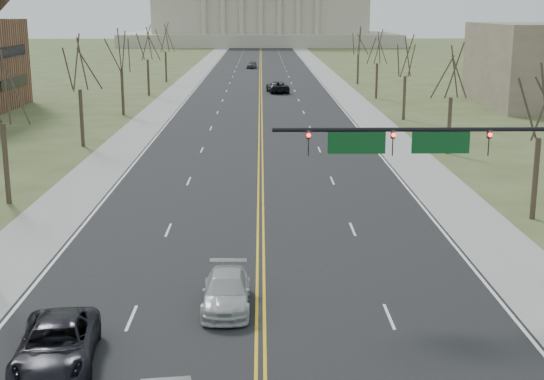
{
  "coord_description": "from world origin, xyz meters",
  "views": [
    {
      "loc": [
        0.05,
        -17.37,
        11.62
      ],
      "look_at": [
        0.57,
        18.74,
        3.0
      ],
      "focal_mm": 50.0,
      "sensor_mm": 36.0,
      "label": 1
    }
  ],
  "objects_px": {
    "car_sb_outer_lead": "(56,345)",
    "car_sb_inner_second": "(227,292)",
    "signal_mast": "(439,154)",
    "car_far_sb": "(252,65)",
    "car_far_nb": "(277,87)"
  },
  "relations": [
    {
      "from": "car_sb_outer_lead",
      "to": "car_sb_inner_second",
      "type": "relative_size",
      "value": 1.19
    },
    {
      "from": "signal_mast",
      "to": "car_far_sb",
      "type": "xyz_separation_m",
      "value": [
        -9.25,
        124.09,
        -4.99
      ]
    },
    {
      "from": "car_far_nb",
      "to": "car_far_sb",
      "type": "relative_size",
      "value": 1.33
    },
    {
      "from": "car_sb_inner_second",
      "to": "car_far_nb",
      "type": "relative_size",
      "value": 0.78
    },
    {
      "from": "car_sb_inner_second",
      "to": "car_far_nb",
      "type": "bearing_deg",
      "value": 86.92
    },
    {
      "from": "car_sb_inner_second",
      "to": "car_sb_outer_lead",
      "type": "bearing_deg",
      "value": -137.39
    },
    {
      "from": "car_far_nb",
      "to": "car_sb_outer_lead",
      "type": "bearing_deg",
      "value": 76.33
    },
    {
      "from": "car_far_sb",
      "to": "car_far_nb",
      "type": "bearing_deg",
      "value": -79.55
    },
    {
      "from": "car_sb_outer_lead",
      "to": "car_far_nb",
      "type": "xyz_separation_m",
      "value": [
        9.21,
        85.66,
        0.06
      ]
    },
    {
      "from": "car_sb_inner_second",
      "to": "car_far_sb",
      "type": "xyz_separation_m",
      "value": [
        -0.45,
        126.56,
        0.09
      ]
    },
    {
      "from": "signal_mast",
      "to": "car_far_sb",
      "type": "relative_size",
      "value": 2.72
    },
    {
      "from": "car_far_sb",
      "to": "signal_mast",
      "type": "bearing_deg",
      "value": -80.55
    },
    {
      "from": "car_far_sb",
      "to": "car_sb_inner_second",
      "type": "bearing_deg",
      "value": -84.61
    },
    {
      "from": "signal_mast",
      "to": "car_sb_outer_lead",
      "type": "height_order",
      "value": "signal_mast"
    },
    {
      "from": "car_sb_inner_second",
      "to": "car_far_sb",
      "type": "bearing_deg",
      "value": 89.81
    }
  ]
}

